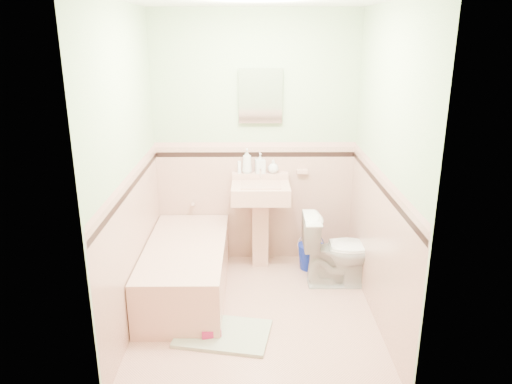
{
  "coord_description": "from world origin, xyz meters",
  "views": [
    {
      "loc": [
        -0.04,
        -3.69,
        2.29
      ],
      "look_at": [
        0.0,
        0.25,
        1.0
      ],
      "focal_mm": 34.61,
      "sensor_mm": 36.0,
      "label": 1
    }
  ],
  "objects_px": {
    "bathtub": "(186,271)",
    "medicine_cabinet": "(260,96)",
    "shoe": "(211,333)",
    "bucket": "(310,256)",
    "toilet": "(339,250)",
    "sink": "(260,226)",
    "soap_bottle_mid": "(260,163)",
    "soap_bottle_right": "(273,166)",
    "soap_bottle_left": "(247,161)"
  },
  "relations": [
    {
      "from": "soap_bottle_right",
      "to": "bucket",
      "type": "height_order",
      "value": "soap_bottle_right"
    },
    {
      "from": "bucket",
      "to": "bathtub",
      "type": "bearing_deg",
      "value": -157.44
    },
    {
      "from": "bathtub",
      "to": "medicine_cabinet",
      "type": "relative_size",
      "value": 3.15
    },
    {
      "from": "bathtub",
      "to": "soap_bottle_left",
      "type": "bearing_deg",
      "value": 52.35
    },
    {
      "from": "bathtub",
      "to": "toilet",
      "type": "xyz_separation_m",
      "value": [
        1.41,
        0.17,
        0.12
      ]
    },
    {
      "from": "shoe",
      "to": "bathtub",
      "type": "bearing_deg",
      "value": 96.66
    },
    {
      "from": "shoe",
      "to": "soap_bottle_right",
      "type": "bearing_deg",
      "value": 55.25
    },
    {
      "from": "bathtub",
      "to": "soap_bottle_mid",
      "type": "height_order",
      "value": "soap_bottle_mid"
    },
    {
      "from": "soap_bottle_right",
      "to": "toilet",
      "type": "xyz_separation_m",
      "value": [
        0.6,
        -0.54,
        -0.66
      ]
    },
    {
      "from": "soap_bottle_mid",
      "to": "soap_bottle_right",
      "type": "xyz_separation_m",
      "value": [
        0.13,
        0.0,
        -0.03
      ]
    },
    {
      "from": "soap_bottle_left",
      "to": "shoe",
      "type": "height_order",
      "value": "soap_bottle_left"
    },
    {
      "from": "bathtub",
      "to": "toilet",
      "type": "distance_m",
      "value": 1.42
    },
    {
      "from": "bucket",
      "to": "shoe",
      "type": "relative_size",
      "value": 1.71
    },
    {
      "from": "shoe",
      "to": "bucket",
      "type": "bearing_deg",
      "value": 38.85
    },
    {
      "from": "bathtub",
      "to": "medicine_cabinet",
      "type": "distance_m",
      "value": 1.78
    },
    {
      "from": "toilet",
      "to": "soap_bottle_right",
      "type": "bearing_deg",
      "value": 48.28
    },
    {
      "from": "sink",
      "to": "medicine_cabinet",
      "type": "relative_size",
      "value": 1.85
    },
    {
      "from": "medicine_cabinet",
      "to": "shoe",
      "type": "distance_m",
      "value": 2.23
    },
    {
      "from": "medicine_cabinet",
      "to": "bathtub",
      "type": "bearing_deg",
      "value": -132.58
    },
    {
      "from": "bathtub",
      "to": "sink",
      "type": "xyz_separation_m",
      "value": [
        0.68,
        0.53,
        0.22
      ]
    },
    {
      "from": "bathtub",
      "to": "sink",
      "type": "relative_size",
      "value": 1.7
    },
    {
      "from": "shoe",
      "to": "toilet",
      "type": "bearing_deg",
      "value": 23.93
    },
    {
      "from": "toilet",
      "to": "shoe",
      "type": "height_order",
      "value": "toilet"
    },
    {
      "from": "toilet",
      "to": "shoe",
      "type": "distance_m",
      "value": 1.47
    },
    {
      "from": "soap_bottle_mid",
      "to": "shoe",
      "type": "distance_m",
      "value": 1.78
    },
    {
      "from": "toilet",
      "to": "bucket",
      "type": "relative_size",
      "value": 2.7
    },
    {
      "from": "medicine_cabinet",
      "to": "soap_bottle_left",
      "type": "height_order",
      "value": "medicine_cabinet"
    },
    {
      "from": "bathtub",
      "to": "medicine_cabinet",
      "type": "height_order",
      "value": "medicine_cabinet"
    },
    {
      "from": "bathtub",
      "to": "shoe",
      "type": "bearing_deg",
      "value": -69.07
    },
    {
      "from": "bathtub",
      "to": "soap_bottle_left",
      "type": "height_order",
      "value": "soap_bottle_left"
    },
    {
      "from": "medicine_cabinet",
      "to": "toilet",
      "type": "relative_size",
      "value": 0.69
    },
    {
      "from": "soap_bottle_right",
      "to": "bucket",
      "type": "bearing_deg",
      "value": -30.24
    },
    {
      "from": "bathtub",
      "to": "soap_bottle_right",
      "type": "height_order",
      "value": "soap_bottle_right"
    },
    {
      "from": "soap_bottle_right",
      "to": "toilet",
      "type": "distance_m",
      "value": 1.04
    },
    {
      "from": "bathtub",
      "to": "shoe",
      "type": "height_order",
      "value": "bathtub"
    },
    {
      "from": "sink",
      "to": "shoe",
      "type": "xyz_separation_m",
      "value": [
        -0.4,
        -1.25,
        -0.38
      ]
    },
    {
      "from": "toilet",
      "to": "bucket",
      "type": "xyz_separation_m",
      "value": [
        -0.22,
        0.32,
        -0.22
      ]
    },
    {
      "from": "soap_bottle_mid",
      "to": "shoe",
      "type": "xyz_separation_m",
      "value": [
        -0.4,
        -1.43,
        -0.99
      ]
    },
    {
      "from": "medicine_cabinet",
      "to": "soap_bottle_left",
      "type": "bearing_deg",
      "value": -167.22
    },
    {
      "from": "bucket",
      "to": "sink",
      "type": "bearing_deg",
      "value": 175.64
    },
    {
      "from": "medicine_cabinet",
      "to": "sink",
      "type": "bearing_deg",
      "value": -90.0
    },
    {
      "from": "medicine_cabinet",
      "to": "bucket",
      "type": "height_order",
      "value": "medicine_cabinet"
    },
    {
      "from": "sink",
      "to": "toilet",
      "type": "xyz_separation_m",
      "value": [
        0.73,
        -0.36,
        -0.09
      ]
    },
    {
      "from": "sink",
      "to": "soap_bottle_left",
      "type": "height_order",
      "value": "soap_bottle_left"
    },
    {
      "from": "sink",
      "to": "medicine_cabinet",
      "type": "height_order",
      "value": "medicine_cabinet"
    },
    {
      "from": "medicine_cabinet",
      "to": "soap_bottle_right",
      "type": "xyz_separation_m",
      "value": [
        0.13,
        -0.03,
        -0.69
      ]
    },
    {
      "from": "soap_bottle_right",
      "to": "soap_bottle_mid",
      "type": "bearing_deg",
      "value": 180.0
    },
    {
      "from": "sink",
      "to": "bucket",
      "type": "bearing_deg",
      "value": -4.36
    },
    {
      "from": "bathtub",
      "to": "shoe",
      "type": "relative_size",
      "value": 10.01
    },
    {
      "from": "soap_bottle_right",
      "to": "sink",
      "type": "bearing_deg",
      "value": -125.56
    }
  ]
}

